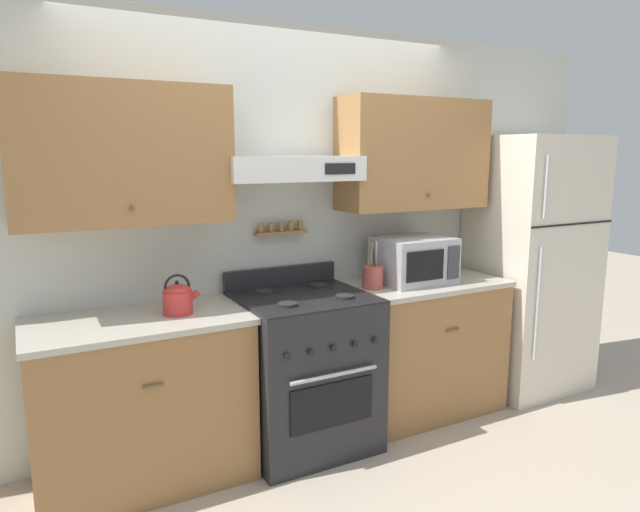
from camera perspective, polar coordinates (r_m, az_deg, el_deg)
The scene contains 9 objects.
ground_plane at distance 3.50m, azimuth 0.59°, elevation -19.99°, with size 16.00×16.00×0.00m, color #B2A38E.
wall_back at distance 3.57m, azimuth -4.17°, elevation 5.02°, with size 5.20×0.46×2.55m.
counter_left at distance 3.29m, azimuth -17.36°, elevation -13.61°, with size 1.12×0.64×0.91m.
counter_right at distance 4.02m, azimuth 10.02°, elevation -8.81°, with size 1.07×0.64×0.91m.
stove_range at distance 3.51m, azimuth -1.61°, elevation -11.30°, with size 0.76×0.73×1.05m.
refrigerator at distance 4.54m, azimuth 20.36°, elevation -0.79°, with size 0.81×0.69×1.88m.
tea_kettle at distance 3.14m, azimuth -14.03°, elevation -4.08°, with size 0.20×0.16×0.22m.
microwave at distance 3.82m, azimuth 9.35°, elevation -0.39°, with size 0.48×0.39×0.30m.
utensil_crock at distance 3.63m, azimuth 5.32°, elevation -2.04°, with size 0.13×0.13×0.30m.
Camera 1 is at (-1.45, -2.65, 1.76)m, focal length 32.00 mm.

